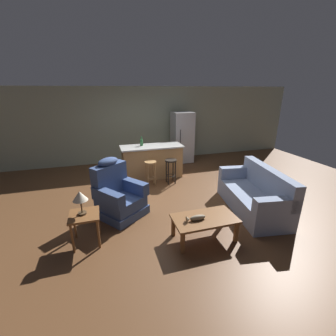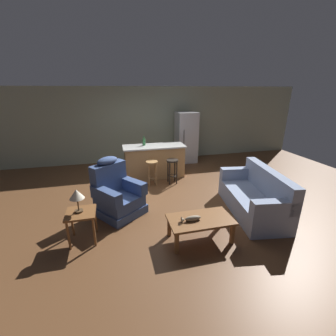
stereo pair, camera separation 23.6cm
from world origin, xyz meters
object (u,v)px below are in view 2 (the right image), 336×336
object	(u,v)px
recliner_near_lamp	(117,194)
table_lamp	(77,195)
fish_figurine	(191,219)
refrigerator	(186,137)
bar_stool_left	(152,169)
kitchen_island	(154,161)
bottle_tall_green	(144,142)
bar_stool_right	(172,167)
end_table	(81,217)
coffee_table	(200,221)
couch	(255,197)

from	to	relation	value
recliner_near_lamp	table_lamp	size ratio (longest dim) A/B	2.93
fish_figurine	refrigerator	world-z (taller)	refrigerator
bar_stool_left	refrigerator	world-z (taller)	refrigerator
fish_figurine	kitchen_island	distance (m)	3.22
bar_stool_left	bottle_tall_green	bearing A→B (deg)	96.55
table_lamp	bar_stool_right	world-z (taller)	table_lamp
fish_figurine	table_lamp	bearing A→B (deg)	164.17
recliner_near_lamp	bar_stool_right	xyz separation A→B (m)	(1.55, 1.27, 0.05)
end_table	bar_stool_left	size ratio (longest dim) A/B	0.82
coffee_table	fish_figurine	size ratio (longest dim) A/B	3.24
bar_stool_left	fish_figurine	bearing A→B (deg)	-85.64
table_lamp	bar_stool_left	world-z (taller)	table_lamp
fish_figurine	refrigerator	bearing A→B (deg)	72.76
kitchen_island	bottle_tall_green	distance (m)	0.64
table_lamp	bottle_tall_green	world-z (taller)	bottle_tall_green
bar_stool_left	couch	bearing A→B (deg)	-46.21
couch	fish_figurine	bearing A→B (deg)	30.32
kitchen_island	refrigerator	bearing A→B (deg)	40.92
end_table	kitchen_island	distance (m)	3.25
bar_stool_right	recliner_near_lamp	bearing A→B (deg)	-140.66
kitchen_island	bottle_tall_green	xyz separation A→B (m)	(-0.27, 0.12, 0.57)
kitchen_island	fish_figurine	bearing A→B (deg)	-89.79
coffee_table	table_lamp	distance (m)	2.11
kitchen_island	bar_stool_left	world-z (taller)	kitchen_island
bar_stool_right	coffee_table	bearing A→B (deg)	-94.31
refrigerator	bottle_tall_green	distance (m)	1.99
recliner_near_lamp	end_table	distance (m)	1.03
recliner_near_lamp	table_lamp	xyz separation A→B (m)	(-0.63, -0.81, 0.45)
couch	refrigerator	size ratio (longest dim) A/B	1.14
bar_stool_left	coffee_table	bearing A→B (deg)	-81.59
coffee_table	end_table	bearing A→B (deg)	166.58
couch	kitchen_island	bearing A→B (deg)	-47.80
recliner_near_lamp	bar_stool_left	size ratio (longest dim) A/B	1.76
bar_stool_right	couch	bearing A→B (deg)	-56.39
table_lamp	kitchen_island	world-z (taller)	table_lamp
fish_figurine	bar_stool_left	world-z (taller)	bar_stool_left
fish_figurine	bottle_tall_green	size ratio (longest dim) A/B	1.29
table_lamp	kitchen_island	bearing A→B (deg)	56.43
refrigerator	bottle_tall_green	size ratio (longest dim) A/B	6.69
kitchen_island	coffee_table	bearing A→B (deg)	-86.54
end_table	refrigerator	bearing A→B (deg)	51.18
fish_figurine	couch	xyz separation A→B (m)	(1.67, 0.65, -0.12)
coffee_table	end_table	distance (m)	2.02
recliner_near_lamp	bottle_tall_green	xyz separation A→B (m)	(0.89, 2.02, 0.63)
end_table	bar_stool_right	distance (m)	3.01
table_lamp	fish_figurine	bearing A→B (deg)	-15.83
coffee_table	fish_figurine	world-z (taller)	fish_figurine
table_lamp	bar_stool_right	bearing A→B (deg)	43.59
fish_figurine	bar_stool_right	xyz separation A→B (m)	(0.37, 2.59, 0.01)
fish_figurine	bar_stool_right	bearing A→B (deg)	81.78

